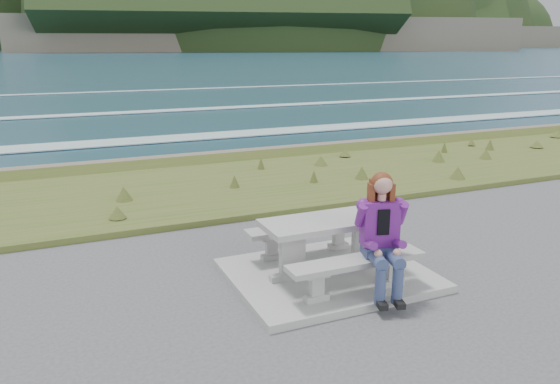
{
  "coord_description": "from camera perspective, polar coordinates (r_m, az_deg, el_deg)",
  "views": [
    {
      "loc": [
        -3.31,
        -5.98,
        3.09
      ],
      "look_at": [
        -0.19,
        1.2,
        0.93
      ],
      "focal_mm": 35.0,
      "sensor_mm": 36.0,
      "label": 1
    }
  ],
  "objects": [
    {
      "name": "headland_range",
      "position": [
        448.19,
        2.2,
        16.25
      ],
      "size": [
        729.83,
        363.95,
        219.04
      ],
      "color": "#6E6552",
      "rests_on": "ground"
    },
    {
      "name": "bench_landward",
      "position": [
        6.77,
        7.99,
        -7.71
      ],
      "size": [
        1.8,
        0.35,
        0.45
      ],
      "color": "gray",
      "rests_on": "concrete_slab"
    },
    {
      "name": "shore_drop",
      "position": [
        14.6,
        -9.84,
        2.95
      ],
      "size": [
        160.0,
        0.8,
        2.2
      ],
      "primitive_type": "cube",
      "color": "#6E6552",
      "rests_on": "ground"
    },
    {
      "name": "picnic_table",
      "position": [
        7.25,
        5.19,
        -4.05
      ],
      "size": [
        1.8,
        0.75,
        0.75
      ],
      "color": "gray",
      "rests_on": "concrete_slab"
    },
    {
      "name": "seated_woman",
      "position": [
        6.73,
        10.69,
        -6.13
      ],
      "size": [
        0.61,
        0.84,
        1.5
      ],
      "rotation": [
        0.0,
        0.0,
        -0.27
      ],
      "color": "#334B71",
      "rests_on": "concrete_slab"
    },
    {
      "name": "bench_seaward",
      "position": [
        7.91,
        2.73,
        -4.11
      ],
      "size": [
        1.8,
        0.35,
        0.45
      ],
      "color": "gray",
      "rests_on": "concrete_slab"
    },
    {
      "name": "concrete_slab",
      "position": [
        7.48,
        5.07,
        -8.63
      ],
      "size": [
        2.6,
        2.1,
        0.1
      ],
      "primitive_type": "cube",
      "color": "gray",
      "rests_on": "ground"
    },
    {
      "name": "ocean",
      "position": [
        31.62,
        -17.28,
        5.91
      ],
      "size": [
        1600.0,
        1600.0,
        0.09
      ],
      "color": "navy",
      "rests_on": "ground"
    },
    {
      "name": "grass_verge",
      "position": [
        11.88,
        -6.47,
        0.22
      ],
      "size": [
        160.0,
        4.5,
        0.22
      ],
      "primitive_type": "cube",
      "color": "#3B5520",
      "rests_on": "ground"
    }
  ]
}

